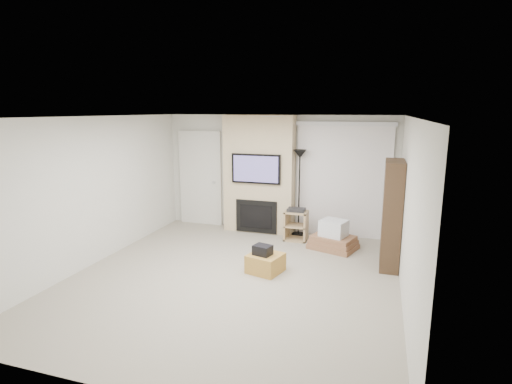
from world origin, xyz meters
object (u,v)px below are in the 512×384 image
(floor_lamp, at_px, (300,168))
(box_stack, at_px, (333,238))
(ottoman, at_px, (265,263))
(bookshelf, at_px, (392,215))
(av_stand, at_px, (296,223))

(floor_lamp, bearing_deg, box_stack, -38.80)
(ottoman, bearing_deg, bookshelf, 24.25)
(floor_lamp, bearing_deg, ottoman, -93.22)
(floor_lamp, xyz_separation_m, av_stand, (0.02, -0.34, -1.08))
(ottoman, relative_size, av_stand, 0.76)
(ottoman, distance_m, box_stack, 1.73)
(av_stand, relative_size, bookshelf, 0.37)
(av_stand, distance_m, box_stack, 0.85)
(box_stack, bearing_deg, ottoman, -122.37)
(av_stand, bearing_deg, floor_lamp, 93.22)
(av_stand, relative_size, box_stack, 0.67)
(ottoman, height_order, box_stack, box_stack)
(box_stack, bearing_deg, floor_lamp, 141.20)
(box_stack, bearing_deg, bookshelf, -30.60)
(ottoman, relative_size, floor_lamp, 0.28)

